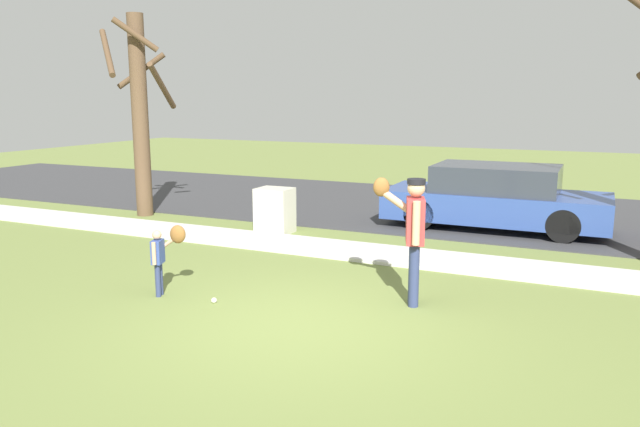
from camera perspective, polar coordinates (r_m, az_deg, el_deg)
ground_plane at (r=10.78m, az=6.23°, el=-4.08°), size 48.00×48.00×0.00m
sidewalk_strip at (r=10.86m, az=6.40°, el=-3.80°), size 36.00×1.20×0.06m
road_surface at (r=15.59m, az=12.18°, el=0.39°), size 36.00×6.80×0.02m
person_adult at (r=8.21m, az=8.46°, el=-1.21°), size 0.81×0.58×1.70m
person_child at (r=8.86m, az=-14.15°, el=-3.30°), size 0.41×0.47×0.99m
baseball at (r=8.55m, az=-9.74°, el=-7.89°), size 0.07×0.07×0.07m
utility_cabinet at (r=12.62m, az=-4.19°, el=0.28°), size 0.70×0.57×0.92m
street_tree_far at (r=14.85m, az=-16.30°, el=9.16°), size 1.84×1.88×4.57m
parked_wagon_blue at (r=13.42m, az=15.87°, el=1.40°), size 4.50×1.80×1.33m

